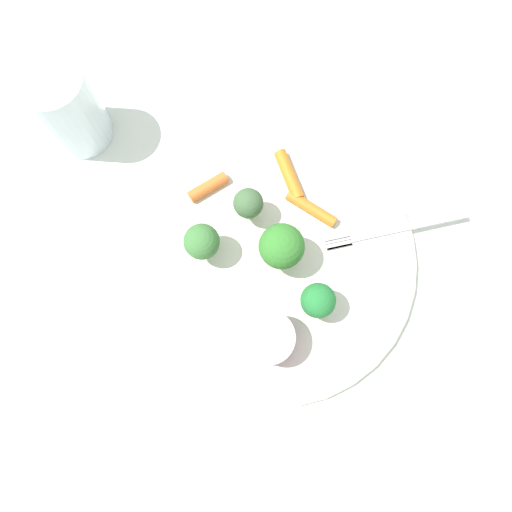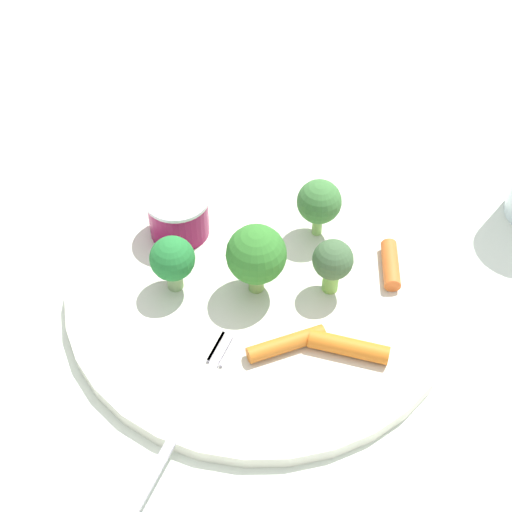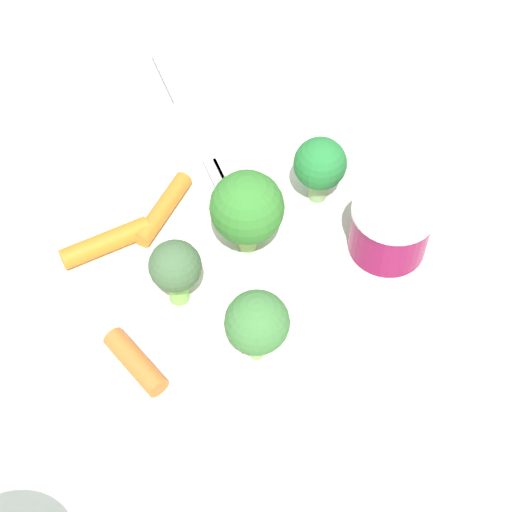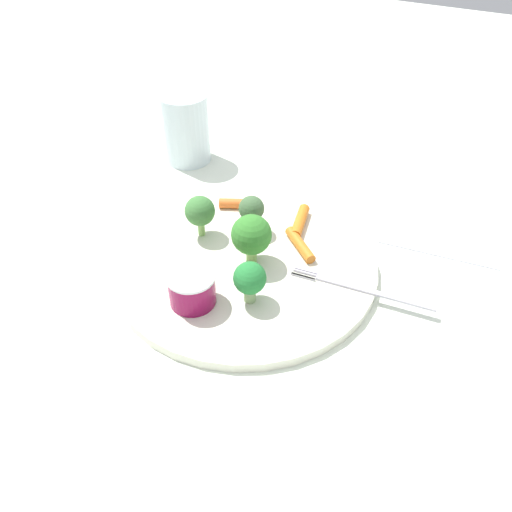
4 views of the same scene
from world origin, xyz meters
TOP-DOWN VIEW (x-y plane):
  - ground_plane at (0.00, 0.00)m, footprint 2.40×2.40m
  - plate at (0.00, 0.00)m, footprint 0.31×0.31m
  - sauce_cup at (-0.02, -0.09)m, footprint 0.05×0.05m
  - broccoli_floret_0 at (0.04, -0.06)m, footprint 0.04×0.04m
  - broccoli_floret_1 at (0.01, 0.00)m, footprint 0.05×0.05m
  - broccoli_floret_2 at (-0.07, 0.02)m, footprint 0.04×0.04m
  - broccoli_floret_3 at (-0.02, 0.05)m, footprint 0.03×0.03m
  - carrot_stick_0 at (0.05, 0.05)m, footprint 0.05×0.05m
  - carrot_stick_1 at (-0.06, 0.09)m, footprint 0.05×0.03m
  - carrot_stick_2 at (0.03, 0.09)m, footprint 0.02×0.06m
  - fork at (0.14, 0.01)m, footprint 0.16×0.02m
  - drinking_glass at (-0.19, 0.18)m, footprint 0.07×0.07m
  - napkin at (0.19, 0.18)m, footprint 0.16×0.13m

SIDE VIEW (x-z plane):
  - ground_plane at x=0.00m, z-range 0.00..0.00m
  - napkin at x=0.19m, z-range 0.00..0.00m
  - plate at x=0.00m, z-range 0.00..0.01m
  - fork at x=0.14m, z-range 0.01..0.01m
  - carrot_stick_0 at x=0.05m, z-range 0.01..0.02m
  - carrot_stick_1 at x=-0.06m, z-range 0.01..0.03m
  - carrot_stick_2 at x=0.03m, z-range 0.01..0.03m
  - sauce_cup at x=-0.02m, z-range 0.01..0.05m
  - broccoli_floret_0 at x=0.04m, z-range 0.02..0.07m
  - broccoli_floret_3 at x=-0.02m, z-range 0.02..0.07m
  - broccoli_floret_2 at x=-0.07m, z-range 0.02..0.07m
  - broccoli_floret_1 at x=0.01m, z-range 0.02..0.08m
  - drinking_glass at x=-0.19m, z-range 0.00..0.10m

